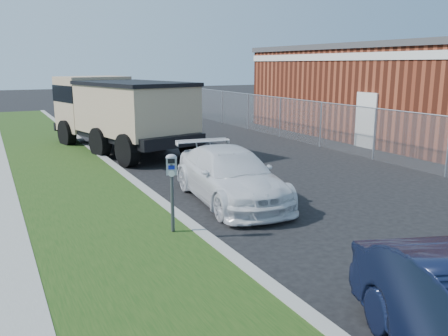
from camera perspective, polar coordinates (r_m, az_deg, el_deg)
name	(u,v)px	position (r m, az deg, el deg)	size (l,w,h in m)	color
ground	(299,214)	(10.84, 9.06, -5.47)	(120.00, 120.00, 0.00)	black
streetside	(26,221)	(10.85, -22.75, -5.92)	(6.12, 50.00, 0.15)	gray
chainlink_fence	(321,116)	(19.64, 11.61, 6.19)	(0.06, 30.06, 30.00)	slate
brick_building	(410,89)	(24.40, 21.51, 8.79)	(9.20, 14.20, 4.17)	maroon
parking_meter	(172,176)	(8.97, -6.30, -0.96)	(0.24, 0.20, 1.51)	#3F4247
white_wagon	(230,175)	(11.56, 0.67, -0.90)	(1.79, 4.41, 1.28)	silver
dump_truck	(118,110)	(18.73, -12.59, 6.83)	(4.26, 7.56, 2.80)	black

